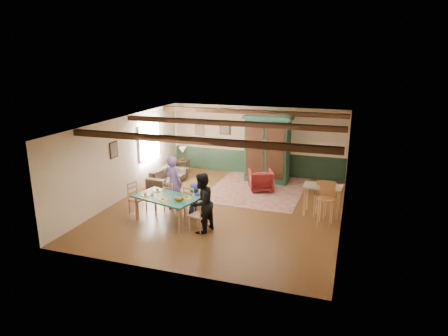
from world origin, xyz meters
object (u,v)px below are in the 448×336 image
(armoire, at_px, (267,149))
(end_table, at_px, (183,167))
(person_woman, at_px, (201,203))
(counter_table, at_px, (322,200))
(dining_table, at_px, (167,209))
(armchair, at_px, (261,180))
(dining_chair_end_left, at_px, (137,198))
(bar_stool_left, at_px, (320,200))
(cat, at_px, (179,199))
(person_man, at_px, (173,183))
(dining_chair_far_left, at_px, (172,196))
(sofa, at_px, (168,176))
(dining_chair_end_right, at_px, (199,214))
(table_lamp, at_px, (183,154))
(bar_stool_right, at_px, (326,204))
(dining_chair_far_right, at_px, (193,201))
(person_child, at_px, (195,199))

(armoire, height_order, end_table, armoire)
(person_woman, distance_m, counter_table, 3.71)
(dining_table, xyz_separation_m, armoire, (1.90, 4.59, 0.87))
(armchair, bearing_deg, armoire, -110.90)
(dining_chair_end_left, bearing_deg, bar_stool_left, -59.56)
(dining_table, distance_m, cat, 0.72)
(person_man, xyz_separation_m, end_table, (-1.34, 3.69, -0.58))
(counter_table, distance_m, bar_stool_left, 0.16)
(person_woman, relative_size, bar_stool_left, 1.55)
(dining_chair_far_left, distance_m, dining_chair_end_left, 1.04)
(dining_table, relative_size, sofa, 0.95)
(person_woman, distance_m, sofa, 4.56)
(cat, bearing_deg, person_man, 136.55)
(dining_chair_end_right, relative_size, end_table, 1.67)
(cat, bearing_deg, dining_table, 169.70)
(dining_chair_end_right, distance_m, sofa, 4.45)
(sofa, bearing_deg, dining_chair_end_left, -166.12)
(dining_chair_end_right, bearing_deg, armchair, -177.15)
(person_man, distance_m, table_lamp, 3.92)
(dining_chair_far_left, xyz_separation_m, end_table, (-1.32, 3.76, -0.19))
(dining_chair_end_right, distance_m, person_woman, 0.36)
(table_lamp, xyz_separation_m, bar_stool_right, (5.84, -3.41, -0.20))
(dining_chair_end_left, bearing_deg, dining_chair_far_right, -65.08)
(armchair, bearing_deg, dining_table, 39.05)
(dining_chair_end_left, height_order, person_child, person_child)
(dining_chair_far_right, distance_m, end_table, 4.49)
(dining_chair_far_left, bearing_deg, dining_chair_end_left, 43.83)
(counter_table, bearing_deg, table_lamp, 154.78)
(armoire, relative_size, bar_stool_left, 2.35)
(dining_chair_far_left, relative_size, counter_table, 0.86)
(dining_table, distance_m, table_lamp, 4.83)
(cat, bearing_deg, table_lamp, 127.83)
(dining_chair_far_right, relative_size, bar_stool_right, 0.76)
(dining_chair_far_right, height_order, bar_stool_right, bar_stool_right)
(person_woman, xyz_separation_m, sofa, (-2.75, 3.59, -0.55))
(dining_chair_far_right, height_order, table_lamp, table_lamp)
(dining_chair_end_right, height_order, sofa, dining_chair_end_right)
(person_man, relative_size, person_child, 1.72)
(armchair, xyz_separation_m, bar_stool_right, (2.39, -2.37, 0.25))
(dining_chair_far_right, distance_m, person_woman, 1.16)
(dining_chair_end_right, bearing_deg, counter_table, 140.48)
(end_table, distance_m, counter_table, 6.28)
(dining_chair_end_left, xyz_separation_m, cat, (1.61, -0.54, 0.36))
(cat, bearing_deg, dining_chair_far_right, 100.37)
(table_lamp, distance_m, counter_table, 6.29)
(person_child, bearing_deg, sofa, -35.48)
(dining_chair_end_left, xyz_separation_m, person_woman, (2.31, -0.62, 0.35))
(dining_chair_end_right, relative_size, person_man, 0.55)
(bar_stool_right, bearing_deg, armoire, 130.73)
(person_man, height_order, bar_stool_right, person_man)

